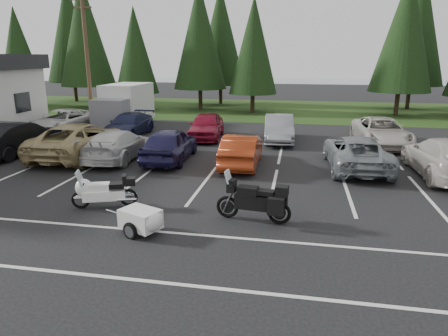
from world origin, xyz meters
TOP-DOWN VIEW (x-y plane):
  - ground at (0.00, 0.00)m, footprint 120.00×120.00m
  - grass_strip at (0.00, 24.00)m, footprint 80.00×16.00m
  - lake_water at (4.00, 55.00)m, footprint 70.00×50.00m
  - utility_pole at (-10.00, 12.00)m, footprint 1.60×0.26m
  - box_truck at (-8.00, 12.50)m, footprint 2.40×5.60m
  - stall_markings at (0.00, 2.00)m, footprint 32.00×16.00m
  - conifer_1 at (-22.00, 21.20)m, footprint 3.96×3.96m
  - conifer_2 at (-16.00, 22.80)m, footprint 5.10×5.10m
  - conifer_3 at (-10.50, 21.40)m, footprint 3.87×3.87m
  - conifer_4 at (-5.00, 22.90)m, footprint 4.80×4.80m
  - conifer_5 at (0.00, 21.60)m, footprint 4.14×4.14m
  - conifer_6 at (12.00, 22.10)m, footprint 4.93×4.93m
  - conifer_back_a at (-20.00, 27.00)m, footprint 5.28×5.28m
  - conifer_back_b at (-4.00, 27.50)m, footprint 4.97×4.97m
  - conifer_back_c at (14.00, 26.80)m, footprint 5.50×5.50m
  - car_near_1 at (-9.83, 4.06)m, footprint 2.06×5.19m
  - car_near_2 at (-6.50, 4.17)m, footprint 2.92×6.10m
  - car_near_3 at (-4.40, 4.01)m, footprint 2.14×4.97m
  - car_near_4 at (-1.89, 4.24)m, footprint 2.02×4.69m
  - car_near_5 at (1.58, 3.98)m, footprint 1.58×4.38m
  - car_near_6 at (6.57, 4.36)m, footprint 2.67×5.38m
  - car_near_7 at (9.97, 3.78)m, footprint 2.43×5.65m
  - car_far_0 at (-10.80, 9.59)m, footprint 2.73×5.52m
  - car_far_1 at (-6.32, 9.62)m, footprint 2.06×4.80m
  - car_far_2 at (-1.39, 9.72)m, footprint 2.18×4.65m
  - car_far_3 at (2.93, 9.66)m, footprint 1.90×4.67m
  - car_far_4 at (8.55, 9.65)m, footprint 2.86×5.57m
  - touring_motorcycle at (-2.09, -1.99)m, footprint 2.43×1.45m
  - cargo_trailer at (-0.17, -3.67)m, footprint 1.77×1.41m
  - adventure_motorcycle at (2.80, -2.23)m, footprint 2.63×1.21m

SIDE VIEW (x-z plane):
  - ground at x=0.00m, z-range 0.00..0.00m
  - lake_water at x=4.00m, z-range -0.01..0.01m
  - stall_markings at x=0.00m, z-range 0.00..0.01m
  - grass_strip at x=0.00m, z-range 0.00..0.01m
  - cargo_trailer at x=-0.17m, z-range 0.00..0.72m
  - touring_motorcycle at x=-2.09m, z-range 0.00..1.29m
  - car_far_1 at x=-6.32m, z-range 0.00..1.38m
  - car_near_3 at x=-4.40m, z-range 0.00..1.43m
  - car_near_5 at x=1.58m, z-range 0.00..1.44m
  - car_near_6 at x=6.57m, z-range 0.00..1.47m
  - car_far_4 at x=8.55m, z-range 0.00..1.50m
  - car_far_3 at x=2.93m, z-range 0.00..1.51m
  - car_far_0 at x=-10.80m, z-range 0.00..1.51m
  - car_far_2 at x=-1.39m, z-range 0.00..1.54m
  - adventure_motorcycle at x=2.80m, z-range 0.00..1.54m
  - car_near_4 at x=-1.89m, z-range 0.00..1.58m
  - car_near_7 at x=9.97m, z-range 0.00..1.62m
  - car_near_1 at x=-9.83m, z-range 0.00..1.68m
  - car_near_2 at x=-6.50m, z-range 0.00..1.68m
  - box_truck at x=-8.00m, z-range 0.00..2.90m
  - utility_pole at x=-10.00m, z-range 0.20..9.20m
  - conifer_3 at x=-10.50m, z-range 0.76..9.78m
  - conifer_1 at x=-22.00m, z-range 0.78..10.00m
  - conifer_5 at x=0.00m, z-range 0.81..10.45m
  - conifer_4 at x=-5.00m, z-range 0.95..12.12m
  - conifer_6 at x=12.00m, z-range 0.97..12.45m
  - conifer_back_b at x=-4.00m, z-range 0.98..12.56m
  - conifer_2 at x=-16.00m, z-range 1.01..12.90m
  - conifer_back_a at x=-20.00m, z-range 1.04..13.34m
  - conifer_back_c at x=14.00m, z-range 1.09..13.90m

